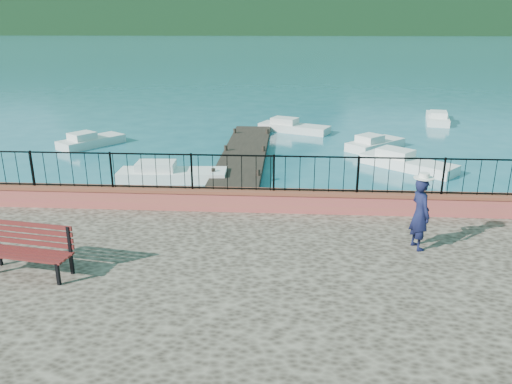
# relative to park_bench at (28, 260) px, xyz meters

# --- Properties ---
(ground) EXTENTS (2000.00, 2000.00, 0.00)m
(ground) POSITION_rel_park_bench_xyz_m (5.11, 0.23, -1.51)
(ground) COLOR #19596B
(ground) RESTS_ON ground
(parapet) EXTENTS (28.00, 0.46, 0.58)m
(parapet) POSITION_rel_park_bench_xyz_m (5.11, 3.93, -0.02)
(parapet) COLOR #A44E3B
(parapet) RESTS_ON promenade
(railing) EXTENTS (27.00, 0.05, 0.95)m
(railing) POSITION_rel_park_bench_xyz_m (5.11, 3.93, 0.75)
(railing) COLOR black
(railing) RESTS_ON parapet
(dock) EXTENTS (2.00, 16.00, 0.30)m
(dock) POSITION_rel_park_bench_xyz_m (3.11, 12.23, -1.36)
(dock) COLOR #2D231C
(dock) RESTS_ON ground
(far_forest) EXTENTS (900.00, 60.00, 18.00)m
(far_forest) POSITION_rel_park_bench_xyz_m (5.11, 300.23, 7.49)
(far_forest) COLOR black
(far_forest) RESTS_ON ground
(foothills) EXTENTS (900.00, 120.00, 44.00)m
(foothills) POSITION_rel_park_bench_xyz_m (5.11, 360.23, 20.49)
(foothills) COLOR black
(foothills) RESTS_ON ground
(companion_hill) EXTENTS (448.00, 384.00, 180.00)m
(companion_hill) POSITION_rel_park_bench_xyz_m (225.11, 560.23, -1.51)
(companion_hill) COLOR #142D23
(companion_hill) RESTS_ON ground
(park_bench) EXTENTS (1.92, 0.89, 1.03)m
(park_bench) POSITION_rel_park_bench_xyz_m (0.00, 0.00, 0.00)
(park_bench) COLOR black
(park_bench) RESTS_ON promenade
(person) EXTENTS (0.55, 0.69, 1.65)m
(person) POSITION_rel_park_bench_xyz_m (8.12, 1.77, 0.52)
(person) COLOR black
(person) RESTS_ON promenade
(hat) EXTENTS (0.44, 0.44, 0.12)m
(hat) POSITION_rel_park_bench_xyz_m (8.12, 1.77, 1.40)
(hat) COLOR white
(hat) RESTS_ON person
(boat_0) EXTENTS (4.38, 1.52, 0.80)m
(boat_0) POSITION_rel_park_bench_xyz_m (0.53, 10.27, -1.11)
(boat_0) COLOR silver
(boat_0) RESTS_ON ground
(boat_1) EXTENTS (4.00, 3.71, 0.80)m
(boat_1) POSITION_rel_park_bench_xyz_m (10.39, 12.67, -1.11)
(boat_1) COLOR silver
(boat_1) RESTS_ON ground
(boat_2) EXTENTS (3.25, 3.18, 0.80)m
(boat_2) POSITION_rel_park_bench_xyz_m (9.58, 16.29, -1.11)
(boat_2) COLOR silver
(boat_2) RESTS_ON ground
(boat_3) EXTENTS (3.02, 3.47, 0.80)m
(boat_3) POSITION_rel_park_bench_xyz_m (-5.03, 15.99, -1.11)
(boat_3) COLOR silver
(boat_3) RESTS_ON ground
(boat_4) EXTENTS (4.30, 2.86, 0.80)m
(boat_4) POSITION_rel_park_bench_xyz_m (5.49, 20.27, -1.11)
(boat_4) COLOR silver
(boat_4) RESTS_ON ground
(boat_5) EXTENTS (2.18, 4.27, 0.80)m
(boat_5) POSITION_rel_park_bench_xyz_m (14.76, 24.00, -1.11)
(boat_5) COLOR silver
(boat_5) RESTS_ON ground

